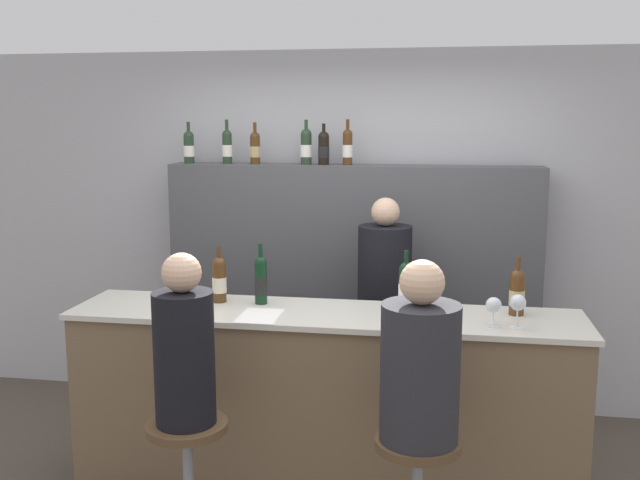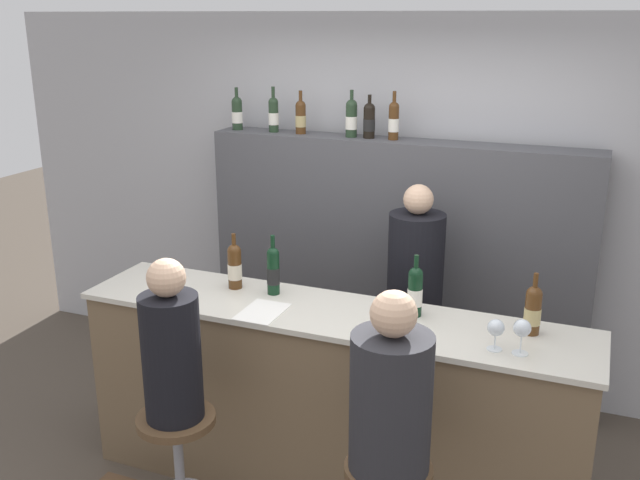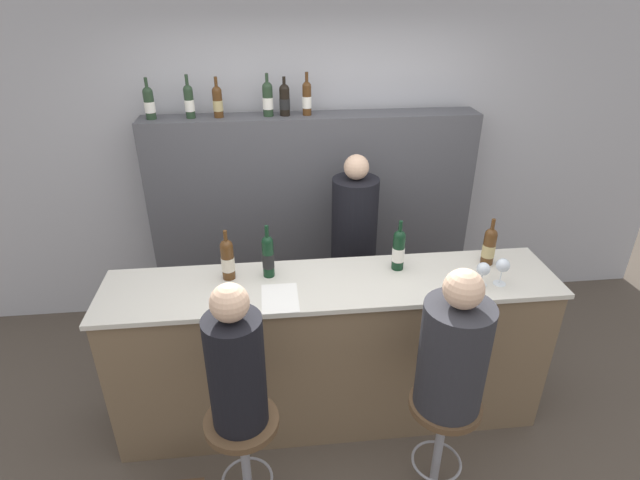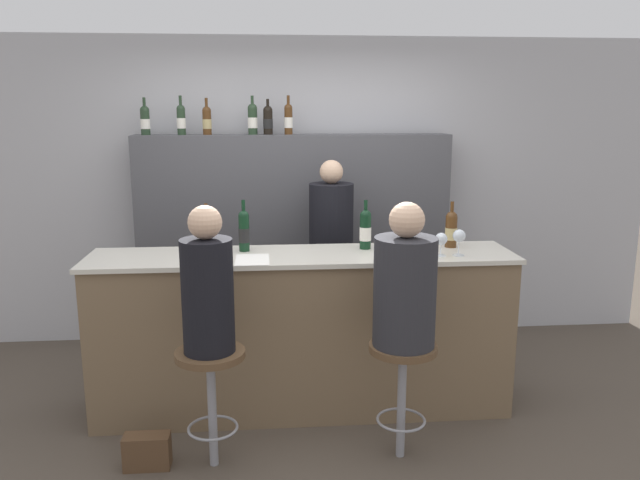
% 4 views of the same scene
% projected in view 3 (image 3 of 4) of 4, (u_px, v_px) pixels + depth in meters
% --- Properties ---
extents(ground_plane, '(16.00, 16.00, 0.00)m').
position_uv_depth(ground_plane, '(336.00, 444.00, 3.27)').
color(ground_plane, '#4C4238').
extents(wall_back, '(6.40, 0.05, 2.60)m').
position_uv_depth(wall_back, '(310.00, 168.00, 4.20)').
color(wall_back, '#B2B2B7').
rests_on(wall_back, ground_plane).
extents(bar_counter, '(2.77, 0.58, 1.08)m').
position_uv_depth(bar_counter, '(331.00, 352.00, 3.26)').
color(bar_counter, brown).
rests_on(bar_counter, ground_plane).
extents(back_bar_cabinet, '(2.59, 0.28, 1.80)m').
position_uv_depth(back_bar_cabinet, '(313.00, 222.00, 4.19)').
color(back_bar_cabinet, '#4C4C51').
rests_on(back_bar_cabinet, ground_plane).
extents(wine_bottle_counter_0, '(0.08, 0.08, 0.32)m').
position_uv_depth(wine_bottle_counter_0, '(228.00, 259.00, 2.99)').
color(wine_bottle_counter_0, '#4C2D14').
rests_on(wine_bottle_counter_0, bar_counter).
extents(wine_bottle_counter_1, '(0.07, 0.07, 0.34)m').
position_uv_depth(wine_bottle_counter_1, '(268.00, 256.00, 3.01)').
color(wine_bottle_counter_1, black).
rests_on(wine_bottle_counter_1, bar_counter).
extents(wine_bottle_counter_2, '(0.08, 0.08, 0.33)m').
position_uv_depth(wine_bottle_counter_2, '(399.00, 249.00, 3.09)').
color(wine_bottle_counter_2, black).
rests_on(wine_bottle_counter_2, bar_counter).
extents(wine_bottle_counter_3, '(0.08, 0.08, 0.31)m').
position_uv_depth(wine_bottle_counter_3, '(489.00, 246.00, 3.15)').
color(wine_bottle_counter_3, '#4C2D14').
rests_on(wine_bottle_counter_3, bar_counter).
extents(wine_bottle_backbar_0, '(0.08, 0.08, 0.30)m').
position_uv_depth(wine_bottle_backbar_0, '(149.00, 103.00, 3.61)').
color(wine_bottle_backbar_0, '#233823').
rests_on(wine_bottle_backbar_0, back_bar_cabinet).
extents(wine_bottle_backbar_1, '(0.07, 0.07, 0.31)m').
position_uv_depth(wine_bottle_backbar_1, '(189.00, 101.00, 3.63)').
color(wine_bottle_backbar_1, '#233823').
rests_on(wine_bottle_backbar_1, back_bar_cabinet).
extents(wine_bottle_backbar_2, '(0.07, 0.07, 0.29)m').
position_uv_depth(wine_bottle_backbar_2, '(218.00, 101.00, 3.65)').
color(wine_bottle_backbar_2, '#4C2D14').
rests_on(wine_bottle_backbar_2, back_bar_cabinet).
extents(wine_bottle_backbar_3, '(0.08, 0.08, 0.31)m').
position_uv_depth(wine_bottle_backbar_3, '(268.00, 99.00, 3.68)').
color(wine_bottle_backbar_3, '#233823').
rests_on(wine_bottle_backbar_3, back_bar_cabinet).
extents(wine_bottle_backbar_4, '(0.08, 0.08, 0.28)m').
position_uv_depth(wine_bottle_backbar_4, '(285.00, 100.00, 3.70)').
color(wine_bottle_backbar_4, black).
rests_on(wine_bottle_backbar_4, back_bar_cabinet).
extents(wine_bottle_backbar_5, '(0.07, 0.07, 0.31)m').
position_uv_depth(wine_bottle_backbar_5, '(307.00, 98.00, 3.71)').
color(wine_bottle_backbar_5, '#4C2D14').
rests_on(wine_bottle_backbar_5, back_bar_cabinet).
extents(wine_glass_0, '(0.08, 0.08, 0.15)m').
position_uv_depth(wine_glass_0, '(483.00, 270.00, 2.93)').
color(wine_glass_0, silver).
rests_on(wine_glass_0, bar_counter).
extents(wine_glass_1, '(0.08, 0.08, 0.17)m').
position_uv_depth(wine_glass_1, '(503.00, 266.00, 2.94)').
color(wine_glass_1, silver).
rests_on(wine_glass_1, bar_counter).
extents(tasting_menu, '(0.21, 0.30, 0.00)m').
position_uv_depth(tasting_menu, '(280.00, 298.00, 2.86)').
color(tasting_menu, white).
rests_on(tasting_menu, bar_counter).
extents(bar_stool_left, '(0.39, 0.39, 0.70)m').
position_uv_depth(bar_stool_left, '(243.00, 439.00, 2.64)').
color(bar_stool_left, gray).
rests_on(bar_stool_left, ground_plane).
extents(guest_seated_left, '(0.28, 0.28, 0.82)m').
position_uv_depth(guest_seated_left, '(236.00, 365.00, 2.40)').
color(guest_seated_left, black).
rests_on(guest_seated_left, bar_stool_left).
extents(bar_stool_right, '(0.39, 0.39, 0.70)m').
position_uv_depth(bar_stool_right, '(443.00, 422.00, 2.74)').
color(bar_stool_right, gray).
rests_on(bar_stool_right, ground_plane).
extents(guest_seated_right, '(0.35, 0.35, 0.82)m').
position_uv_depth(guest_seated_right, '(454.00, 351.00, 2.51)').
color(guest_seated_right, '#28282D').
rests_on(guest_seated_right, bar_stool_right).
extents(bartender, '(0.34, 0.34, 1.63)m').
position_uv_depth(bartender, '(353.00, 264.00, 3.86)').
color(bartender, black).
rests_on(bartender, ground_plane).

